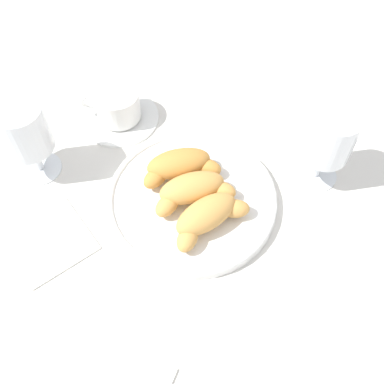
% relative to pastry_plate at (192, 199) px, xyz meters
% --- Properties ---
extents(ground_plane, '(2.20, 2.20, 0.00)m').
position_rel_pastry_plate_xyz_m(ground_plane, '(0.02, -0.00, -0.01)').
color(ground_plane, silver).
extents(pastry_plate, '(0.26, 0.26, 0.02)m').
position_rel_pastry_plate_xyz_m(pastry_plate, '(0.00, 0.00, 0.00)').
color(pastry_plate, white).
rests_on(pastry_plate, ground_plane).
extents(croissant_large, '(0.12, 0.11, 0.04)m').
position_rel_pastry_plate_xyz_m(croissant_large, '(-0.02, -0.04, 0.03)').
color(croissant_large, '#CC893D').
rests_on(croissant_large, pastry_plate).
extents(croissant_small, '(0.12, 0.10, 0.04)m').
position_rel_pastry_plate_xyz_m(croissant_small, '(0.00, 0.00, 0.03)').
color(croissant_small, '#D6994C').
rests_on(croissant_small, pastry_plate).
extents(croissant_extra, '(0.13, 0.08, 0.04)m').
position_rel_pastry_plate_xyz_m(croissant_extra, '(0.02, 0.05, 0.03)').
color(croissant_extra, '#D6994C').
rests_on(croissant_extra, pastry_plate).
extents(coffee_cup_near, '(0.14, 0.14, 0.06)m').
position_rel_pastry_plate_xyz_m(coffee_cup_near, '(-0.04, -0.21, 0.02)').
color(coffee_cup_near, white).
rests_on(coffee_cup_near, ground_plane).
extents(juice_glass_left, '(0.08, 0.08, 0.14)m').
position_rel_pastry_plate_xyz_m(juice_glass_left, '(0.12, -0.23, 0.08)').
color(juice_glass_left, white).
rests_on(juice_glass_left, ground_plane).
extents(juice_glass_right, '(0.08, 0.08, 0.14)m').
position_rel_pastry_plate_xyz_m(juice_glass_right, '(-0.17, 0.11, 0.08)').
color(juice_glass_right, white).
rests_on(juice_glass_right, ground_plane).
extents(sugar_packet, '(0.06, 0.05, 0.01)m').
position_rel_pastry_plate_xyz_m(sugar_packet, '(0.23, 0.15, -0.01)').
color(sugar_packet, white).
rests_on(sugar_packet, ground_plane).
extents(folded_napkin, '(0.13, 0.13, 0.01)m').
position_rel_pastry_plate_xyz_m(folded_napkin, '(0.19, -0.11, -0.01)').
color(folded_napkin, silver).
rests_on(folded_napkin, ground_plane).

